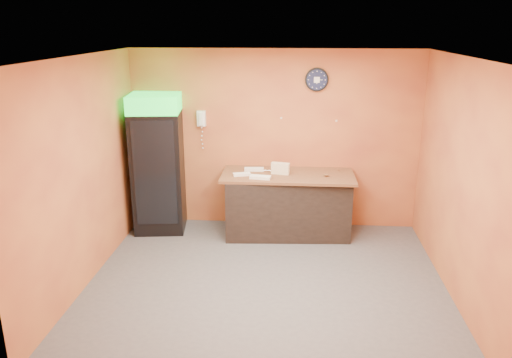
# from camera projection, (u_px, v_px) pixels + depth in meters

# --- Properties ---
(floor) EXTENTS (4.50, 4.50, 0.00)m
(floor) POSITION_uv_depth(u_px,v_px,m) (266.00, 282.00, 6.36)
(floor) COLOR #47474C
(floor) RESTS_ON ground
(back_wall) EXTENTS (4.50, 0.02, 2.80)m
(back_wall) POSITION_uv_depth(u_px,v_px,m) (275.00, 140.00, 7.84)
(back_wall) COLOR #D07A3A
(back_wall) RESTS_ON floor
(left_wall) EXTENTS (0.02, 4.00, 2.80)m
(left_wall) POSITION_uv_depth(u_px,v_px,m) (84.00, 173.00, 6.11)
(left_wall) COLOR #D07A3A
(left_wall) RESTS_ON floor
(right_wall) EXTENTS (0.02, 4.00, 2.80)m
(right_wall) POSITION_uv_depth(u_px,v_px,m) (461.00, 182.00, 5.77)
(right_wall) COLOR #D07A3A
(right_wall) RESTS_ON floor
(ceiling) EXTENTS (4.50, 4.00, 0.02)m
(ceiling) POSITION_uv_depth(u_px,v_px,m) (268.00, 57.00, 5.52)
(ceiling) COLOR white
(ceiling) RESTS_ON back_wall
(beverage_cooler) EXTENTS (0.84, 0.85, 2.15)m
(beverage_cooler) POSITION_uv_depth(u_px,v_px,m) (157.00, 166.00, 7.71)
(beverage_cooler) COLOR black
(beverage_cooler) RESTS_ON floor
(prep_counter) EXTENTS (1.92, 0.95, 0.93)m
(prep_counter) POSITION_uv_depth(u_px,v_px,m) (287.00, 205.00, 7.71)
(prep_counter) COLOR black
(prep_counter) RESTS_ON floor
(wall_clock) EXTENTS (0.35, 0.06, 0.35)m
(wall_clock) POSITION_uv_depth(u_px,v_px,m) (317.00, 80.00, 7.48)
(wall_clock) COLOR black
(wall_clock) RESTS_ON back_wall
(wall_phone) EXTENTS (0.13, 0.11, 0.24)m
(wall_phone) POSITION_uv_depth(u_px,v_px,m) (201.00, 119.00, 7.78)
(wall_phone) COLOR white
(wall_phone) RESTS_ON back_wall
(butcher_paper) EXTENTS (2.01, 0.93, 0.04)m
(butcher_paper) POSITION_uv_depth(u_px,v_px,m) (288.00, 175.00, 7.56)
(butcher_paper) COLOR brown
(butcher_paper) RESTS_ON prep_counter
(sub_roll_stack) EXTENTS (0.29, 0.15, 0.17)m
(sub_roll_stack) POSITION_uv_depth(u_px,v_px,m) (280.00, 168.00, 7.52)
(sub_roll_stack) COLOR #F2E7BC
(sub_roll_stack) RESTS_ON butcher_paper
(wrapped_sandwich_left) EXTENTS (0.28, 0.17, 0.04)m
(wrapped_sandwich_left) POSITION_uv_depth(u_px,v_px,m) (242.00, 174.00, 7.47)
(wrapped_sandwich_left) COLOR white
(wrapped_sandwich_left) RESTS_ON butcher_paper
(wrapped_sandwich_mid) EXTENTS (0.32, 0.17, 0.04)m
(wrapped_sandwich_mid) POSITION_uv_depth(u_px,v_px,m) (260.00, 177.00, 7.31)
(wrapped_sandwich_mid) COLOR white
(wrapped_sandwich_mid) RESTS_ON butcher_paper
(wrapped_sandwich_right) EXTENTS (0.30, 0.14, 0.04)m
(wrapped_sandwich_right) POSITION_uv_depth(u_px,v_px,m) (254.00, 169.00, 7.71)
(wrapped_sandwich_right) COLOR white
(wrapped_sandwich_right) RESTS_ON butcher_paper
(kitchen_tool) EXTENTS (0.06, 0.06, 0.06)m
(kitchen_tool) POSITION_uv_depth(u_px,v_px,m) (273.00, 169.00, 7.67)
(kitchen_tool) COLOR silver
(kitchen_tool) RESTS_ON butcher_paper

